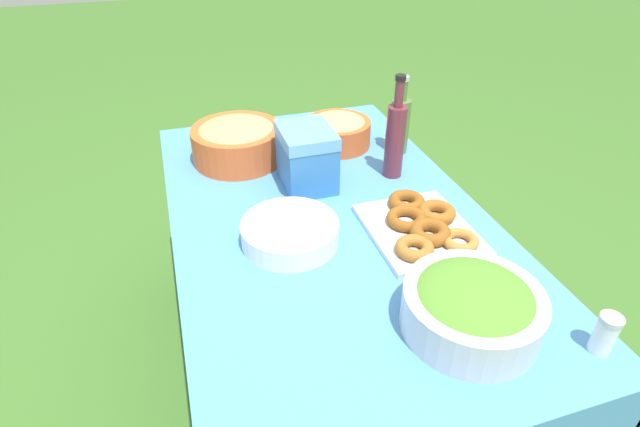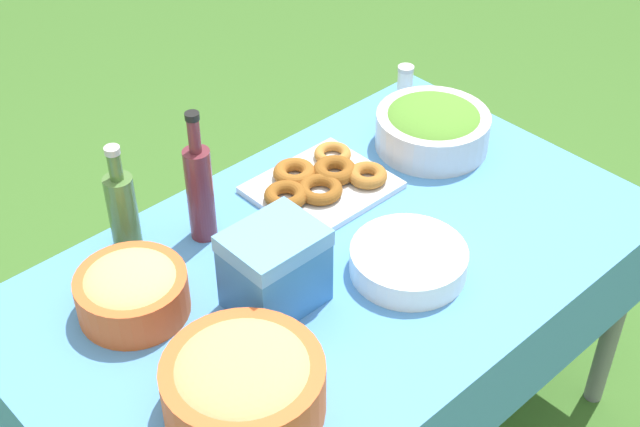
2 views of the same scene
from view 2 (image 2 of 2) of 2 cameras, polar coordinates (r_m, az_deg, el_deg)
The scene contains 10 objects.
picnic_table at distance 2.02m, azimuth 0.96°, elevation -4.81°, with size 1.45×0.86×0.68m.
salad_bowl at distance 2.30m, azimuth 7.22°, elevation 5.54°, with size 0.29×0.29×0.12m.
pasta_bowl at distance 1.85m, azimuth -11.95°, elevation -4.81°, with size 0.23×0.23×0.11m.
donut_platter at distance 2.15m, azimuth 0.08°, elevation 2.06°, with size 0.33×0.27×0.05m.
plate_stack at distance 1.92m, azimuth 5.68°, elevation -3.04°, with size 0.25×0.25×0.06m.
olive_oil_bottle at distance 1.98m, azimuth -12.53°, elevation 0.30°, with size 0.07×0.07×0.27m.
wine_bottle at distance 1.97m, azimuth -7.70°, elevation 1.52°, with size 0.06×0.06×0.33m.
bread_bowl at distance 1.63m, azimuth -4.93°, elevation -10.76°, with size 0.30×0.30×0.14m.
cooler_box at distance 1.80m, azimuth -2.92°, elevation -3.53°, with size 0.19×0.15×0.19m.
salt_shaker at distance 2.51m, azimuth 5.47°, elevation 8.44°, with size 0.05×0.05×0.09m.
Camera 2 is at (-1.03, -1.05, 1.98)m, focal length 50.00 mm.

